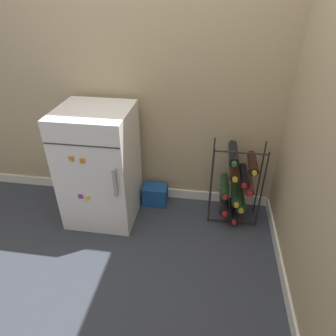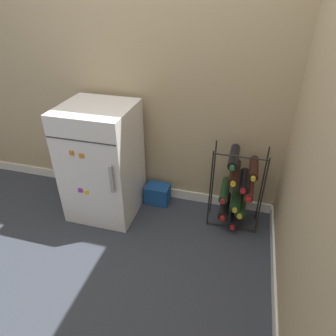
% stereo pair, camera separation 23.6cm
% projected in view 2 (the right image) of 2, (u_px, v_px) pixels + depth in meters
% --- Properties ---
extents(ground_plane, '(14.00, 14.00, 0.00)m').
position_uv_depth(ground_plane, '(149.00, 235.00, 2.40)').
color(ground_plane, '#333842').
extents(wall_back, '(6.91, 0.07, 2.50)m').
position_uv_depth(wall_back, '(168.00, 59.00, 2.22)').
color(wall_back, tan).
rests_on(wall_back, ground_plane).
extents(mini_fridge, '(0.55, 0.55, 0.95)m').
position_uv_depth(mini_fridge, '(102.00, 162.00, 2.45)').
color(mini_fridge, white).
rests_on(mini_fridge, ground_plane).
extents(wine_rack, '(0.40, 0.33, 0.70)m').
position_uv_depth(wine_rack, '(237.00, 189.00, 2.35)').
color(wine_rack, black).
rests_on(wine_rack, ground_plane).
extents(soda_box, '(0.21, 0.15, 0.18)m').
position_uv_depth(soda_box, '(158.00, 194.00, 2.72)').
color(soda_box, '#194C9E').
rests_on(soda_box, ground_plane).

